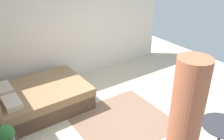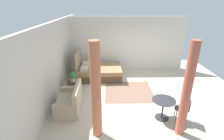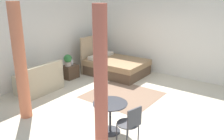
% 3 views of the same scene
% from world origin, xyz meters
% --- Properties ---
extents(ground_plane, '(8.34, 9.15, 0.02)m').
position_xyz_m(ground_plane, '(0.00, 0.00, -0.01)').
color(ground_plane, beige).
extents(wall_right, '(0.12, 6.15, 2.87)m').
position_xyz_m(wall_right, '(2.67, 0.00, 1.43)').
color(wall_right, silver).
rests_on(wall_right, ground).
extents(area_rug, '(1.87, 2.00, 0.01)m').
position_xyz_m(area_rug, '(0.03, 0.15, 0.00)').
color(area_rug, '#7F604C').
rests_on(area_rug, ground).
extents(bed, '(1.65, 2.15, 1.37)m').
position_xyz_m(bed, '(1.53, 1.51, 0.32)').
color(bed, brown).
rests_on(bed, ground).
extents(potted_plant, '(0.28, 0.28, 0.41)m').
position_xyz_m(potted_plant, '(0.09, 2.49, 0.70)').
color(potted_plant, tan).
rests_on(potted_plant, nightstand).
extents(vase, '(0.10, 0.10, 0.16)m').
position_xyz_m(vase, '(0.31, 2.53, 0.56)').
color(vase, silver).
rests_on(vase, nightstand).
extents(balcony_table, '(0.73, 0.73, 0.68)m').
position_xyz_m(balcony_table, '(-1.74, -0.73, 0.48)').
color(balcony_table, '#2D2D33').
rests_on(balcony_table, ground).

